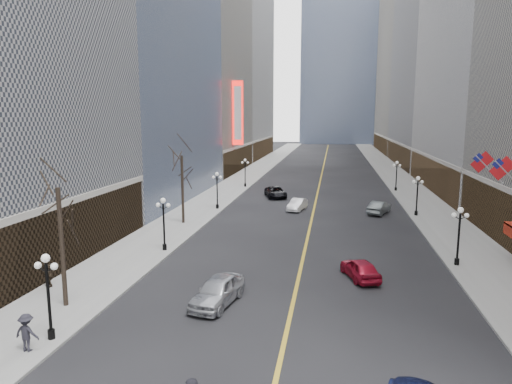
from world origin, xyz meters
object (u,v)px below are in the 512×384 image
(streetlamp_east_2, at_px, (417,192))
(streetlamp_west_0, at_px, (48,288))
(streetlamp_east_1, at_px, (459,230))
(streetlamp_west_2, at_px, (217,186))
(streetlamp_east_3, at_px, (397,173))
(car_sb_mid, at_px, (360,269))
(car_nb_mid, at_px, (297,205))
(streetlamp_west_3, at_px, (245,170))
(car_sb_far, at_px, (379,208))
(streetlamp_west_1, at_px, (164,218))
(car_nb_near, at_px, (218,291))
(car_nb_far, at_px, (276,192))

(streetlamp_east_2, xyz_separation_m, streetlamp_west_0, (-23.60, -34.00, 0.00))
(streetlamp_east_1, height_order, streetlamp_west_2, same)
(streetlamp_east_1, relative_size, streetlamp_east_3, 1.00)
(streetlamp_west_2, distance_m, car_sb_mid, 27.29)
(streetlamp_east_3, bearing_deg, streetlamp_east_2, -90.00)
(streetlamp_east_3, distance_m, car_nb_mid, 21.83)
(streetlamp_west_3, relative_size, car_sb_far, 0.99)
(car_nb_mid, bearing_deg, streetlamp_east_1, -42.02)
(streetlamp_east_2, height_order, streetlamp_east_3, same)
(streetlamp_east_1, height_order, streetlamp_west_0, same)
(streetlamp_west_2, bearing_deg, car_nb_mid, 7.14)
(streetlamp_west_0, bearing_deg, car_sb_far, 60.72)
(streetlamp_west_3, bearing_deg, streetlamp_east_1, -56.75)
(streetlamp_east_1, height_order, car_sb_far, streetlamp_east_1)
(streetlamp_east_2, distance_m, car_sb_mid, 23.27)
(streetlamp_west_1, distance_m, car_sb_far, 27.20)
(car_sb_mid, bearing_deg, streetlamp_west_1, -33.17)
(streetlamp_west_0, relative_size, car_nb_near, 0.90)
(streetlamp_west_0, distance_m, car_sb_mid, 20.26)
(streetlamp_east_2, distance_m, car_nb_near, 32.48)
(streetlamp_east_2, xyz_separation_m, car_nb_near, (-16.37, -27.98, -2.05))
(streetlamp_west_3, height_order, car_sb_far, streetlamp_west_3)
(streetlamp_west_0, xyz_separation_m, car_sb_far, (19.52, 34.81, -2.15))
(streetlamp_west_2, xyz_separation_m, car_nb_mid, (9.80, 1.23, -2.19))
(streetlamp_east_1, relative_size, car_sb_mid, 1.05)
(streetlamp_east_3, height_order, streetlamp_west_0, same)
(car_sb_mid, bearing_deg, streetlamp_west_3, -87.50)
(streetlamp_west_0, bearing_deg, streetlamp_east_2, 55.23)
(streetlamp_west_1, height_order, car_nb_far, streetlamp_west_1)
(streetlamp_west_3, distance_m, car_sb_far, 26.10)
(car_nb_near, distance_m, car_nb_mid, 29.32)
(streetlamp_west_3, xyz_separation_m, car_sb_far, (19.52, -17.19, -2.15))
(car_sb_mid, bearing_deg, car_sb_far, -118.01)
(streetlamp_west_3, bearing_deg, car_sb_far, -41.36)
(streetlamp_west_2, distance_m, car_sb_far, 19.66)
(streetlamp_west_1, distance_m, car_nb_far, 28.41)
(car_nb_near, distance_m, car_nb_far, 37.68)
(car_nb_near, xyz_separation_m, car_nb_far, (-1.18, 37.66, -0.09))
(car_nb_mid, bearing_deg, streetlamp_west_3, 132.60)
(streetlamp_east_3, relative_size, streetlamp_west_0, 1.00)
(streetlamp_west_2, relative_size, car_nb_near, 0.90)
(streetlamp_east_3, distance_m, car_nb_near, 48.85)
(streetlamp_east_2, bearing_deg, streetlamp_west_2, 180.00)
(car_nb_near, relative_size, car_nb_mid, 1.17)
(streetlamp_west_2, distance_m, streetlamp_west_3, 18.00)
(streetlamp_east_1, distance_m, streetlamp_west_0, 28.51)
(streetlamp_east_1, xyz_separation_m, streetlamp_east_3, (0.00, 36.00, 0.00))
(streetlamp_west_0, bearing_deg, car_nb_mid, 74.45)
(streetlamp_east_1, bearing_deg, car_nb_mid, 125.67)
(car_nb_near, distance_m, car_sb_far, 31.31)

